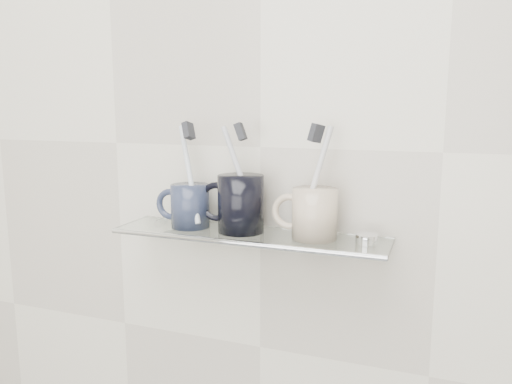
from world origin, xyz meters
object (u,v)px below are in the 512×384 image
at_px(mug_center, 241,204).
at_px(mug_right, 315,214).
at_px(shelf_glass, 249,235).
at_px(mug_left, 190,206).

xyz_separation_m(mug_center, mug_right, (0.14, 0.00, -0.01)).
relative_size(shelf_glass, mug_right, 5.72).
relative_size(mug_center, mug_right, 1.18).
bearing_deg(mug_right, shelf_glass, -163.11).
xyz_separation_m(shelf_glass, mug_center, (-0.02, 0.00, 0.06)).
bearing_deg(mug_center, mug_right, -15.03).
distance_m(shelf_glass, mug_center, 0.06).
height_order(mug_left, mug_right, mug_right).
xyz_separation_m(mug_left, mug_center, (0.10, 0.00, 0.01)).
bearing_deg(mug_left, shelf_glass, 10.04).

